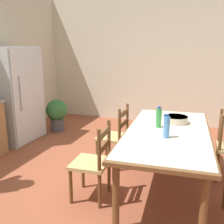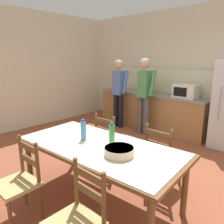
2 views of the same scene
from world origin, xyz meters
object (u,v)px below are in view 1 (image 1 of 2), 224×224
(bottle_near_centre, at_px, (167,127))
(serving_bowl, at_px, (176,119))
(dining_table, at_px, (167,136))
(potted_plant, at_px, (57,113))
(refrigerator, at_px, (14,95))
(chair_side_far_left, at_px, (93,163))
(chair_side_far_right, at_px, (115,136))
(bottle_off_centre, at_px, (159,118))

(bottle_near_centre, xyz_separation_m, serving_bowl, (0.63, -0.03, -0.07))
(dining_table, distance_m, potted_plant, 2.94)
(refrigerator, height_order, chair_side_far_left, refrigerator)
(bottle_near_centre, height_order, chair_side_far_left, bottle_near_centre)
(potted_plant, bearing_deg, serving_bowl, -114.31)
(chair_side_far_right, distance_m, potted_plant, 2.02)
(dining_table, height_order, chair_side_far_left, chair_side_far_left)
(bottle_near_centre, distance_m, chair_side_far_left, 0.92)
(bottle_near_centre, xyz_separation_m, bottle_off_centre, (0.35, 0.15, 0.00))
(dining_table, height_order, chair_side_far_right, chair_side_far_right)
(bottle_near_centre, distance_m, bottle_off_centre, 0.38)
(serving_bowl, relative_size, chair_side_far_left, 0.35)
(refrigerator, distance_m, potted_plant, 0.97)
(chair_side_far_left, bearing_deg, bottle_near_centre, 104.83)
(refrigerator, xyz_separation_m, potted_plant, (0.72, -0.43, -0.48))
(bottle_off_centre, bearing_deg, potted_plant, 58.99)
(dining_table, height_order, serving_bowl, serving_bowl)
(potted_plant, bearing_deg, chair_side_far_right, -123.53)
(dining_table, bearing_deg, chair_side_far_right, 63.74)
(dining_table, xyz_separation_m, potted_plant, (1.52, 2.50, -0.29))
(potted_plant, bearing_deg, refrigerator, 149.31)
(dining_table, relative_size, serving_bowl, 6.72)
(bottle_near_centre, relative_size, bottle_off_centre, 1.00)
(refrigerator, bearing_deg, chair_side_far_left, -121.22)
(refrigerator, height_order, chair_side_far_right, refrigerator)
(potted_plant, bearing_deg, bottle_off_centre, -121.01)
(potted_plant, bearing_deg, chair_side_far_left, -139.36)
(bottle_off_centre, distance_m, serving_bowl, 0.33)
(refrigerator, bearing_deg, bottle_near_centre, -109.70)
(chair_side_far_right, bearing_deg, bottle_off_centre, 65.92)
(dining_table, xyz_separation_m, serving_bowl, (0.37, -0.05, 0.12))
(bottle_off_centre, height_order, chair_side_far_right, bottle_off_centre)
(refrigerator, xyz_separation_m, chair_side_far_left, (-1.32, -2.19, -0.43))
(chair_side_far_right, xyz_separation_m, chair_side_far_left, (-0.93, -0.07, 0.00))
(bottle_near_centre, xyz_separation_m, chair_side_far_right, (0.66, 0.84, -0.43))
(refrigerator, height_order, dining_table, refrigerator)
(dining_table, bearing_deg, potted_plant, 58.73)
(dining_table, bearing_deg, bottle_near_centre, -175.59)
(refrigerator, relative_size, serving_bowl, 5.42)
(chair_side_far_right, bearing_deg, chair_side_far_left, 4.57)
(bottle_off_centre, distance_m, potted_plant, 2.81)
(refrigerator, distance_m, bottle_off_centre, 2.89)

